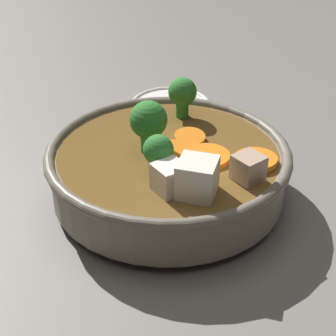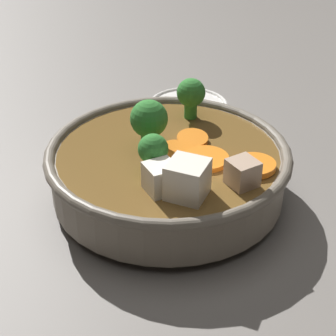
% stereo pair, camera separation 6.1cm
% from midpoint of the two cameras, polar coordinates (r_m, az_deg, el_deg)
% --- Properties ---
extents(ground_plane, '(3.00, 3.00, 0.00)m').
position_cam_midpoint_polar(ground_plane, '(0.63, 2.76, -3.15)').
color(ground_plane, slate).
extents(stirfry_bowl, '(0.26, 0.26, 0.12)m').
position_cam_midpoint_polar(stirfry_bowl, '(0.61, 2.92, 0.08)').
color(stirfry_bowl, slate).
rests_on(stirfry_bowl, ground_plane).
extents(side_saucer, '(0.12, 0.12, 0.01)m').
position_cam_midpoint_polar(side_saucer, '(0.82, 4.21, 6.18)').
color(side_saucer, white).
rests_on(side_saucer, ground_plane).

